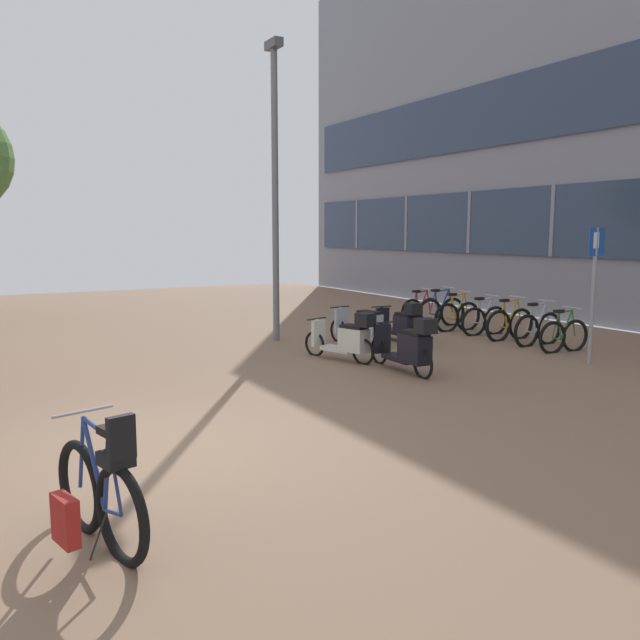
{
  "coord_description": "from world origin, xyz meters",
  "views": [
    {
      "loc": [
        -1.89,
        -6.78,
        2.37
      ],
      "look_at": [
        3.04,
        1.85,
        1.0
      ],
      "focal_mm": 35.99,
      "sensor_mm": 36.0,
      "label": 1
    }
  ],
  "objects_px": {
    "bicycle_rack_06": "(421,310)",
    "bicycle_rack_02": "(510,324)",
    "bicycle_rack_01": "(538,329)",
    "bicycle_rack_00": "(564,336)",
    "scooter_extra": "(362,327)",
    "scooter_mid": "(401,323)",
    "parking_sign": "(594,281)",
    "scooter_far": "(347,338)",
    "bicycle_rack_04": "(457,316)",
    "bicycle_foreground": "(98,496)",
    "bicycle_rack_03": "(485,321)",
    "bicycle_rack_05": "(441,312)",
    "scooter_near": "(408,347)",
    "lamp_post": "(275,179)"
  },
  "relations": [
    {
      "from": "bicycle_rack_05",
      "to": "scooter_extra",
      "type": "distance_m",
      "value": 3.67
    },
    {
      "from": "bicycle_rack_01",
      "to": "lamp_post",
      "type": "relative_size",
      "value": 0.22
    },
    {
      "from": "bicycle_rack_03",
      "to": "bicycle_rack_05",
      "type": "bearing_deg",
      "value": 88.51
    },
    {
      "from": "bicycle_rack_00",
      "to": "bicycle_rack_06",
      "type": "relative_size",
      "value": 0.99
    },
    {
      "from": "scooter_far",
      "to": "bicycle_rack_04",
      "type": "bearing_deg",
      "value": 22.87
    },
    {
      "from": "bicycle_rack_05",
      "to": "bicycle_rack_03",
      "type": "bearing_deg",
      "value": -91.49
    },
    {
      "from": "scooter_near",
      "to": "scooter_extra",
      "type": "bearing_deg",
      "value": 74.12
    },
    {
      "from": "bicycle_rack_01",
      "to": "bicycle_rack_00",
      "type": "bearing_deg",
      "value": -101.17
    },
    {
      "from": "scooter_far",
      "to": "scooter_extra",
      "type": "height_order",
      "value": "scooter_far"
    },
    {
      "from": "bicycle_rack_02",
      "to": "parking_sign",
      "type": "relative_size",
      "value": 0.57
    },
    {
      "from": "bicycle_rack_04",
      "to": "scooter_extra",
      "type": "relative_size",
      "value": 0.77
    },
    {
      "from": "bicycle_rack_00",
      "to": "lamp_post",
      "type": "relative_size",
      "value": 0.2
    },
    {
      "from": "scooter_mid",
      "to": "parking_sign",
      "type": "relative_size",
      "value": 0.71
    },
    {
      "from": "bicycle_rack_04",
      "to": "bicycle_rack_00",
      "type": "bearing_deg",
      "value": -90.87
    },
    {
      "from": "bicycle_rack_04",
      "to": "scooter_mid",
      "type": "xyz_separation_m",
      "value": [
        -2.14,
        -0.62,
        0.06
      ]
    },
    {
      "from": "bicycle_foreground",
      "to": "bicycle_rack_04",
      "type": "bearing_deg",
      "value": 35.34
    },
    {
      "from": "bicycle_rack_04",
      "to": "bicycle_rack_05",
      "type": "xyz_separation_m",
      "value": [
        0.16,
        0.79,
        0.01
      ]
    },
    {
      "from": "bicycle_foreground",
      "to": "bicycle_rack_04",
      "type": "height_order",
      "value": "bicycle_foreground"
    },
    {
      "from": "bicycle_rack_04",
      "to": "scooter_near",
      "type": "xyz_separation_m",
      "value": [
        -3.91,
        -3.17,
        0.1
      ]
    },
    {
      "from": "scooter_extra",
      "to": "parking_sign",
      "type": "distance_m",
      "value": 4.5
    },
    {
      "from": "bicycle_foreground",
      "to": "bicycle_rack_05",
      "type": "bearing_deg",
      "value": 37.88
    },
    {
      "from": "scooter_far",
      "to": "scooter_extra",
      "type": "xyz_separation_m",
      "value": [
        1.07,
        1.12,
        -0.02
      ]
    },
    {
      "from": "scooter_near",
      "to": "bicycle_rack_02",
      "type": "bearing_deg",
      "value": 21.65
    },
    {
      "from": "bicycle_foreground",
      "to": "bicycle_rack_03",
      "type": "distance_m",
      "value": 11.46
    },
    {
      "from": "bicycle_rack_00",
      "to": "bicycle_rack_05",
      "type": "bearing_deg",
      "value": 86.97
    },
    {
      "from": "bicycle_rack_06",
      "to": "parking_sign",
      "type": "distance_m",
      "value": 5.92
    },
    {
      "from": "bicycle_foreground",
      "to": "scooter_far",
      "type": "xyz_separation_m",
      "value": [
        5.36,
        5.02,
        0.03
      ]
    },
    {
      "from": "scooter_near",
      "to": "lamp_post",
      "type": "bearing_deg",
      "value": 96.61
    },
    {
      "from": "bicycle_rack_00",
      "to": "bicycle_rack_01",
      "type": "height_order",
      "value": "bicycle_rack_01"
    },
    {
      "from": "bicycle_rack_01",
      "to": "scooter_extra",
      "type": "bearing_deg",
      "value": 153.1
    },
    {
      "from": "bicycle_rack_03",
      "to": "bicycle_rack_00",
      "type": "bearing_deg",
      "value": -94.06
    },
    {
      "from": "parking_sign",
      "to": "scooter_near",
      "type": "bearing_deg",
      "value": 163.01
    },
    {
      "from": "scooter_far",
      "to": "parking_sign",
      "type": "relative_size",
      "value": 0.67
    },
    {
      "from": "scooter_extra",
      "to": "lamp_post",
      "type": "xyz_separation_m",
      "value": [
        -1.18,
        1.61,
        3.07
      ]
    },
    {
      "from": "scooter_extra",
      "to": "scooter_far",
      "type": "bearing_deg",
      "value": -133.62
    },
    {
      "from": "bicycle_foreground",
      "to": "bicycle_rack_01",
      "type": "xyz_separation_m",
      "value": [
        9.73,
        4.46,
        -0.06
      ]
    },
    {
      "from": "bicycle_rack_02",
      "to": "scooter_far",
      "type": "height_order",
      "value": "bicycle_rack_02"
    },
    {
      "from": "bicycle_rack_01",
      "to": "bicycle_rack_06",
      "type": "height_order",
      "value": "bicycle_rack_01"
    },
    {
      "from": "bicycle_rack_06",
      "to": "bicycle_rack_02",
      "type": "bearing_deg",
      "value": -90.78
    },
    {
      "from": "bicycle_rack_02",
      "to": "bicycle_rack_04",
      "type": "height_order",
      "value": "bicycle_rack_04"
    },
    {
      "from": "bicycle_rack_03",
      "to": "scooter_near",
      "type": "relative_size",
      "value": 0.7
    },
    {
      "from": "bicycle_rack_01",
      "to": "bicycle_rack_04",
      "type": "xyz_separation_m",
      "value": [
        -0.11,
        2.36,
        0.0
      ]
    },
    {
      "from": "lamp_post",
      "to": "scooter_near",
      "type": "bearing_deg",
      "value": -83.39
    },
    {
      "from": "scooter_extra",
      "to": "bicycle_rack_03",
      "type": "bearing_deg",
      "value": -1.81
    },
    {
      "from": "bicycle_rack_04",
      "to": "scooter_mid",
      "type": "relative_size",
      "value": 0.78
    },
    {
      "from": "bicycle_rack_01",
      "to": "scooter_near",
      "type": "distance_m",
      "value": 4.1
    },
    {
      "from": "bicycle_rack_05",
      "to": "parking_sign",
      "type": "relative_size",
      "value": 0.6
    },
    {
      "from": "scooter_near",
      "to": "scooter_far",
      "type": "height_order",
      "value": "scooter_near"
    },
    {
      "from": "bicycle_rack_04",
      "to": "bicycle_foreground",
      "type": "bearing_deg",
      "value": -144.66
    },
    {
      "from": "bicycle_rack_00",
      "to": "scooter_extra",
      "type": "xyz_separation_m",
      "value": [
        -3.15,
        2.47,
        0.08
      ]
    }
  ]
}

